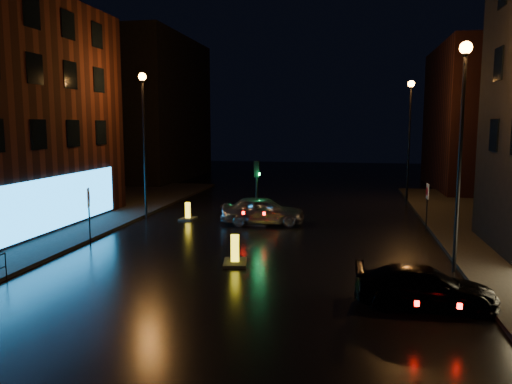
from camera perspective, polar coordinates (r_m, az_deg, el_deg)
ground at (r=14.76m, az=-5.38°, el=-14.00°), size 120.00×120.00×0.00m
building_far_left at (r=52.12m, az=-11.97°, el=9.24°), size 8.00×16.00×14.00m
building_far_right at (r=46.54m, az=24.68°, el=7.68°), size 8.00×14.00×12.00m
street_lamp_lfar at (r=29.56m, az=-12.72°, el=7.73°), size 0.44×0.44×8.37m
street_lamp_rnear at (r=19.59m, az=22.47°, el=7.44°), size 0.44×0.44×8.37m
street_lamp_rfar at (r=35.40m, az=17.15°, el=7.54°), size 0.44×0.44×8.37m
traffic_signal at (r=28.08m, az=0.08°, el=-2.45°), size 1.40×2.40×3.45m
silver_hatchback at (r=27.40m, az=0.79°, el=-2.12°), size 4.71×2.26×1.55m
dark_sedan at (r=16.10m, az=18.75°, el=-10.24°), size 4.18×1.71×1.21m
bollard_near at (r=19.80m, az=-2.41°, el=-7.51°), size 1.12×1.48×1.18m
bollard_far at (r=29.15m, az=-7.78°, el=-2.71°), size 0.86×1.21×1.00m
road_sign_left at (r=23.85m, az=-18.58°, el=-1.16°), size 0.31×0.60×2.60m
road_sign_right at (r=27.44m, az=18.99°, el=-0.36°), size 0.08×0.58×2.41m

